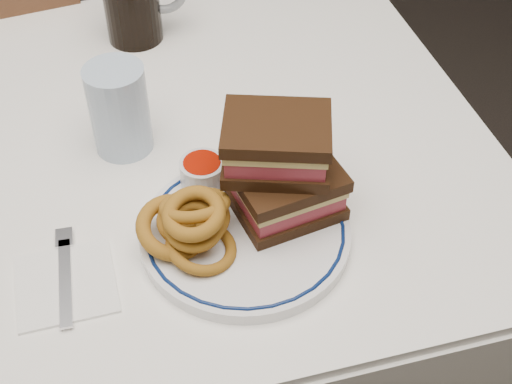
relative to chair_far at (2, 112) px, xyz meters
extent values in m
cube|color=white|center=(0.14, -0.52, 0.27)|extent=(1.26, 0.86, 0.03)
cylinder|color=#472517|center=(0.68, -0.18, -0.11)|extent=(0.06, 0.06, 0.71)
cube|color=white|center=(0.77, -0.52, 0.19)|extent=(0.01, 0.86, 0.17)
cube|color=white|center=(0.14, -0.09, 0.19)|extent=(1.26, 0.01, 0.17)
cube|color=#472517|center=(-0.01, 0.07, -0.06)|extent=(0.44, 0.44, 0.04)
cylinder|color=#472517|center=(0.14, 0.26, -0.27)|extent=(0.03, 0.03, 0.38)
cylinder|color=#472517|center=(0.18, -0.08, -0.27)|extent=(0.03, 0.03, 0.38)
cylinder|color=white|center=(0.36, -0.74, 0.30)|extent=(0.27, 0.27, 0.02)
torus|color=#0A1D51|center=(0.36, -0.74, 0.30)|extent=(0.25, 0.25, 0.00)
cube|color=black|center=(0.42, -0.72, 0.31)|extent=(0.14, 0.12, 0.02)
cube|color=#A63040|center=(0.42, -0.72, 0.33)|extent=(0.13, 0.11, 0.02)
cube|color=tan|center=(0.42, -0.72, 0.35)|extent=(0.14, 0.12, 0.01)
cube|color=black|center=(0.42, -0.72, 0.36)|extent=(0.14, 0.12, 0.02)
cube|color=black|center=(0.41, -0.70, 0.38)|extent=(0.15, 0.14, 0.02)
cube|color=#A63040|center=(0.41, -0.70, 0.40)|extent=(0.14, 0.13, 0.02)
cube|color=tan|center=(0.41, -0.70, 0.42)|extent=(0.15, 0.13, 0.01)
cube|color=black|center=(0.41, -0.70, 0.43)|extent=(0.15, 0.14, 0.02)
torus|color=brown|center=(0.30, -0.76, 0.31)|extent=(0.09, 0.09, 0.04)
torus|color=brown|center=(0.27, -0.73, 0.33)|extent=(0.10, 0.09, 0.05)
torus|color=brown|center=(0.30, -0.73, 0.33)|extent=(0.09, 0.09, 0.02)
torus|color=brown|center=(0.30, -0.75, 0.34)|extent=(0.07, 0.08, 0.04)
torus|color=brown|center=(0.30, -0.73, 0.35)|extent=(0.09, 0.09, 0.05)
torus|color=brown|center=(0.30, -0.75, 0.36)|extent=(0.08, 0.08, 0.04)
cylinder|color=silver|center=(0.33, -0.64, 0.32)|extent=(0.06, 0.06, 0.03)
cylinder|color=#951102|center=(0.33, -0.64, 0.33)|extent=(0.05, 0.05, 0.01)
cylinder|color=#A7BED8|center=(0.24, -0.52, 0.35)|extent=(0.08, 0.08, 0.13)
cube|color=white|center=(0.14, -0.75, 0.29)|extent=(0.12, 0.12, 0.00)
cube|color=silver|center=(0.14, -0.75, 0.29)|extent=(0.02, 0.14, 0.00)
cube|color=silver|center=(0.14, -0.68, 0.29)|extent=(0.02, 0.03, 0.00)
camera|label=1|loc=(0.22, -1.32, 0.97)|focal=50.00mm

